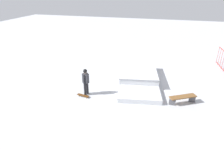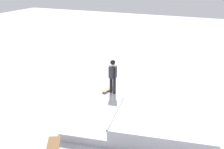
# 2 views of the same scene
# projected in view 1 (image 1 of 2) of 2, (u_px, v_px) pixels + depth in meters

# --- Properties ---
(ground_plane) EXTENTS (60.00, 60.00, 0.00)m
(ground_plane) POSITION_uv_depth(u_px,v_px,m) (138.00, 79.00, 14.21)
(ground_plane) COLOR #B7BABF
(skate_ramp) EXTENTS (5.76, 3.47, 0.74)m
(skate_ramp) POSITION_uv_depth(u_px,v_px,m) (138.00, 77.00, 13.83)
(skate_ramp) COLOR silver
(skate_ramp) RESTS_ON ground
(skater) EXTENTS (0.42, 0.43, 1.73)m
(skater) POSITION_uv_depth(u_px,v_px,m) (86.00, 80.00, 11.77)
(skater) COLOR black
(skater) RESTS_ON ground
(skateboard) EXTENTS (0.37, 0.82, 0.09)m
(skateboard) POSITION_uv_depth(u_px,v_px,m) (83.00, 95.00, 11.90)
(skateboard) COLOR #593314
(skateboard) RESTS_ON ground
(park_bench) EXTENTS (1.14, 1.59, 0.48)m
(park_bench) POSITION_uv_depth(u_px,v_px,m) (183.00, 98.00, 11.09)
(park_bench) COLOR brown
(park_bench) RESTS_ON ground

